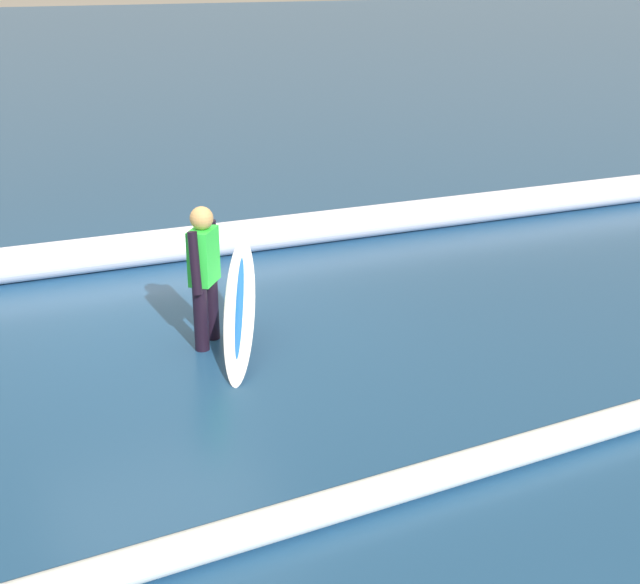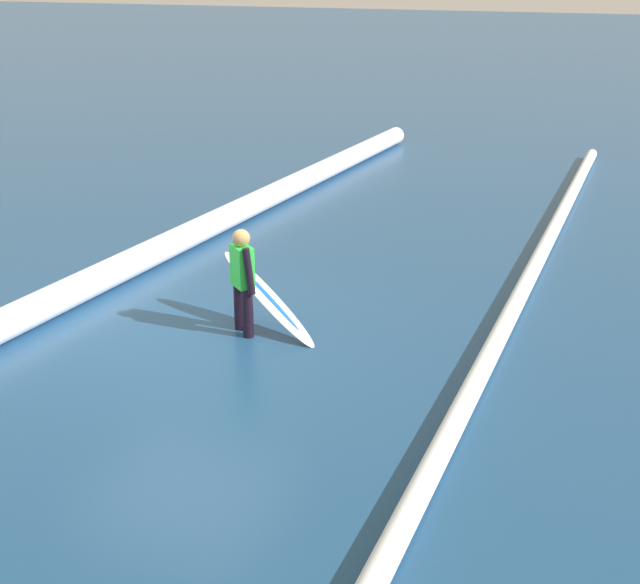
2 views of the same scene
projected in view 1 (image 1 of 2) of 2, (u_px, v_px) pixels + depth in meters
The scene contains 5 objects.
ground_plane at pixel (152, 322), 8.92m from camera, with size 150.66×150.66×0.00m, color navy.
surfer at pixel (204, 269), 8.14m from camera, with size 0.37×0.47×1.37m.
surfboard at pixel (240, 307), 8.19m from camera, with size 1.01×1.70×0.87m.
wave_crest_foreground at pixel (142, 249), 10.54m from camera, with size 0.42×0.42×24.78m, color white.
wave_crest_midground at pixel (580, 432), 6.59m from camera, with size 0.23×0.23×21.07m, color white.
Camera 1 is at (2.16, 8.13, 3.45)m, focal length 48.57 mm.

